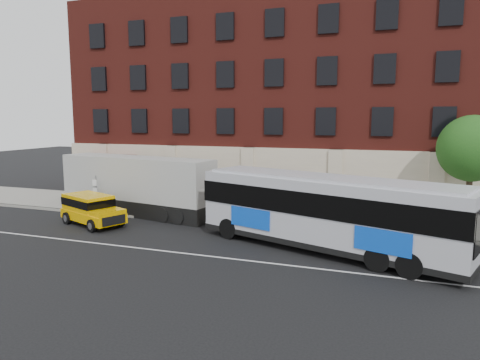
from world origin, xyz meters
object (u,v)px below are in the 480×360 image
(street_tree, at_px, (473,151))
(city_bus, at_px, (326,210))
(sign_pole, at_px, (96,192))
(shipping_container, at_px, (136,186))
(yellow_suv, at_px, (91,208))

(street_tree, xyz_separation_m, city_bus, (-6.79, -6.39, -2.46))
(street_tree, bearing_deg, city_bus, -136.70)
(sign_pole, bearing_deg, shipping_container, 21.43)
(yellow_suv, bearing_deg, city_bus, -2.18)
(sign_pole, xyz_separation_m, yellow_suv, (1.59, -2.54, -0.45))
(city_bus, bearing_deg, yellow_suv, 177.82)
(sign_pole, distance_m, shipping_container, 2.63)
(street_tree, bearing_deg, sign_pole, -171.39)
(city_bus, bearing_deg, street_tree, 43.30)
(sign_pole, xyz_separation_m, city_bus, (15.25, -3.06, 0.49))
(sign_pole, relative_size, city_bus, 0.19)
(sign_pole, xyz_separation_m, street_tree, (22.04, 3.34, 2.96))
(yellow_suv, relative_size, shipping_container, 0.41)
(sign_pole, distance_m, yellow_suv, 3.03)
(yellow_suv, distance_m, shipping_container, 3.68)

